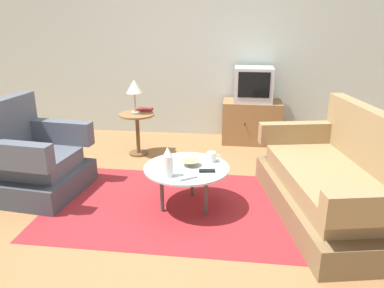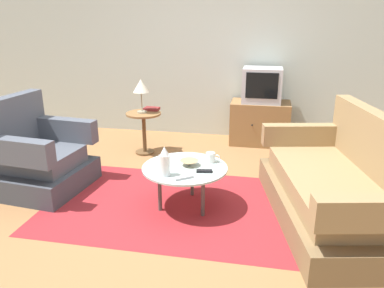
{
  "view_description": "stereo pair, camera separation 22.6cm",
  "coord_description": "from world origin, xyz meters",
  "px_view_note": "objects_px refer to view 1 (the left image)",
  "views": [
    {
      "loc": [
        0.6,
        -3.22,
        1.75
      ],
      "look_at": [
        0.15,
        0.25,
        0.55
      ],
      "focal_mm": 35.33,
      "sensor_mm": 36.0,
      "label": 1
    },
    {
      "loc": [
        0.82,
        -3.18,
        1.75
      ],
      "look_at": [
        0.15,
        0.25,
        0.55
      ],
      "focal_mm": 35.33,
      "sensor_mm": 36.0,
      "label": 2
    }
  ],
  "objects_px": {
    "couch": "(337,184)",
    "mug": "(212,157)",
    "armchair": "(33,162)",
    "television": "(253,84)",
    "tv_stand": "(251,122)",
    "tv_remote_dark": "(207,171)",
    "table_lamp": "(134,88)",
    "bowl": "(191,163)",
    "book": "(145,110)",
    "tv_remote_silver": "(187,178)",
    "vase": "(168,162)",
    "coffee_table": "(187,170)",
    "side_table": "(137,125)"
  },
  "relations": [
    {
      "from": "couch",
      "to": "mug",
      "type": "height_order",
      "value": "couch"
    },
    {
      "from": "armchair",
      "to": "television",
      "type": "xyz_separation_m",
      "value": [
        2.24,
        1.93,
        0.51
      ]
    },
    {
      "from": "tv_stand",
      "to": "tv_remote_dark",
      "type": "height_order",
      "value": "tv_stand"
    },
    {
      "from": "mug",
      "to": "table_lamp",
      "type": "bearing_deg",
      "value": 132.13
    },
    {
      "from": "armchair",
      "to": "television",
      "type": "relative_size",
      "value": 1.84
    },
    {
      "from": "armchair",
      "to": "bowl",
      "type": "bearing_deg",
      "value": 93.13
    },
    {
      "from": "armchair",
      "to": "book",
      "type": "bearing_deg",
      "value": 155.0
    },
    {
      "from": "table_lamp",
      "to": "bowl",
      "type": "distance_m",
      "value": 1.64
    },
    {
      "from": "couch",
      "to": "tv_remote_silver",
      "type": "xyz_separation_m",
      "value": [
        -1.33,
        -0.29,
        0.12
      ]
    },
    {
      "from": "television",
      "to": "tv_remote_dark",
      "type": "height_order",
      "value": "television"
    },
    {
      "from": "couch",
      "to": "vase",
      "type": "height_order",
      "value": "couch"
    },
    {
      "from": "mug",
      "to": "tv_remote_silver",
      "type": "distance_m",
      "value": 0.46
    },
    {
      "from": "bowl",
      "to": "vase",
      "type": "bearing_deg",
      "value": -120.73
    },
    {
      "from": "tv_remote_dark",
      "to": "tv_remote_silver",
      "type": "height_order",
      "value": "same"
    },
    {
      "from": "coffee_table",
      "to": "couch",
      "type": "bearing_deg",
      "value": 0.84
    },
    {
      "from": "armchair",
      "to": "book",
      "type": "relative_size",
      "value": 4.78
    },
    {
      "from": "vase",
      "to": "book",
      "type": "bearing_deg",
      "value": 110.24
    },
    {
      "from": "table_lamp",
      "to": "book",
      "type": "xyz_separation_m",
      "value": [
        0.08,
        0.15,
        -0.31
      ]
    },
    {
      "from": "tv_stand",
      "to": "tv_remote_dark",
      "type": "distance_m",
      "value": 2.2
    },
    {
      "from": "book",
      "to": "vase",
      "type": "bearing_deg",
      "value": -66.15
    },
    {
      "from": "table_lamp",
      "to": "tv_remote_dark",
      "type": "xyz_separation_m",
      "value": [
        1.05,
        -1.44,
        -0.46
      ]
    },
    {
      "from": "tv_stand",
      "to": "mug",
      "type": "bearing_deg",
      "value": -102.61
    },
    {
      "from": "couch",
      "to": "tv_remote_silver",
      "type": "height_order",
      "value": "couch"
    },
    {
      "from": "coffee_table",
      "to": "vase",
      "type": "relative_size",
      "value": 2.96
    },
    {
      "from": "tv_remote_silver",
      "to": "mug",
      "type": "bearing_deg",
      "value": -148.23
    },
    {
      "from": "television",
      "to": "vase",
      "type": "height_order",
      "value": "television"
    },
    {
      "from": "mug",
      "to": "side_table",
      "type": "bearing_deg",
      "value": 131.74
    },
    {
      "from": "couch",
      "to": "coffee_table",
      "type": "xyz_separation_m",
      "value": [
        -1.37,
        -0.02,
        0.08
      ]
    },
    {
      "from": "television",
      "to": "side_table",
      "type": "bearing_deg",
      "value": -154.42
    },
    {
      "from": "side_table",
      "to": "tv_stand",
      "type": "height_order",
      "value": "tv_stand"
    },
    {
      "from": "tv_stand",
      "to": "bowl",
      "type": "bearing_deg",
      "value": -106.89
    },
    {
      "from": "tv_stand",
      "to": "tv_remote_silver",
      "type": "relative_size",
      "value": 4.9
    },
    {
      "from": "armchair",
      "to": "couch",
      "type": "relative_size",
      "value": 0.49
    },
    {
      "from": "vase",
      "to": "armchair",
      "type": "bearing_deg",
      "value": 166.39
    },
    {
      "from": "television",
      "to": "table_lamp",
      "type": "relative_size",
      "value": 1.22
    },
    {
      "from": "armchair",
      "to": "television",
      "type": "height_order",
      "value": "television"
    },
    {
      "from": "mug",
      "to": "tv_remote_silver",
      "type": "bearing_deg",
      "value": -112.38
    },
    {
      "from": "tv_remote_dark",
      "to": "tv_remote_silver",
      "type": "xyz_separation_m",
      "value": [
        -0.15,
        -0.17,
        0.0
      ]
    },
    {
      "from": "tv_stand",
      "to": "table_lamp",
      "type": "xyz_separation_m",
      "value": [
        -1.5,
        -0.71,
        0.58
      ]
    },
    {
      "from": "armchair",
      "to": "vase",
      "type": "bearing_deg",
      "value": 82.4
    },
    {
      "from": "armchair",
      "to": "coffee_table",
      "type": "distance_m",
      "value": 1.6
    },
    {
      "from": "armchair",
      "to": "vase",
      "type": "height_order",
      "value": "armchair"
    },
    {
      "from": "vase",
      "to": "side_table",
      "type": "bearing_deg",
      "value": 114.06
    },
    {
      "from": "mug",
      "to": "book",
      "type": "distance_m",
      "value": 1.67
    },
    {
      "from": "tv_remote_dark",
      "to": "book",
      "type": "relative_size",
      "value": 0.74
    },
    {
      "from": "couch",
      "to": "vase",
      "type": "relative_size",
      "value": 7.32
    },
    {
      "from": "armchair",
      "to": "bowl",
      "type": "height_order",
      "value": "armchair"
    },
    {
      "from": "tv_remote_dark",
      "to": "book",
      "type": "distance_m",
      "value": 1.87
    },
    {
      "from": "tv_remote_dark",
      "to": "tv_remote_silver",
      "type": "relative_size",
      "value": 0.9
    },
    {
      "from": "armchair",
      "to": "bowl",
      "type": "relative_size",
      "value": 5.44
    }
  ]
}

